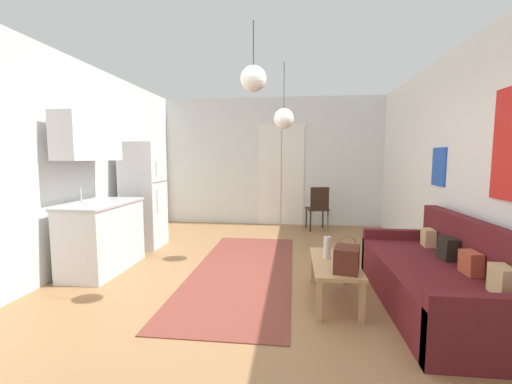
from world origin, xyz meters
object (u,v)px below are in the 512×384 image
at_px(bamboo_vase, 327,247).
at_px(pendant_lamp_near, 253,79).
at_px(refrigerator, 144,195).
at_px(couch, 441,281).
at_px(handbag, 347,259).
at_px(coffee_table, 335,266).
at_px(accent_chair, 318,206).
at_px(pendant_lamp_far, 284,119).

distance_m(bamboo_vase, pendant_lamp_near, 1.90).
distance_m(bamboo_vase, refrigerator, 3.36).
bearing_deg(bamboo_vase, pendant_lamp_near, -164.91).
height_order(couch, refrigerator, refrigerator).
xyz_separation_m(handbag, refrigerator, (-3.00, 2.11, 0.33)).
relative_size(handbag, pendant_lamp_near, 0.51).
bearing_deg(coffee_table, couch, -3.79).
height_order(couch, handbag, couch).
relative_size(bamboo_vase, pendant_lamp_near, 0.68).
bearing_deg(accent_chair, couch, 93.52).
distance_m(couch, coffee_table, 1.03).
distance_m(accent_chair, pendant_lamp_far, 2.64).
height_order(coffee_table, pendant_lamp_near, pendant_lamp_near).
xyz_separation_m(refrigerator, accent_chair, (3.00, 1.56, -0.37)).
height_order(bamboo_vase, accent_chair, accent_chair).
xyz_separation_m(coffee_table, bamboo_vase, (-0.07, 0.08, 0.18)).
bearing_deg(pendant_lamp_near, pendant_lamp_far, 80.07).
distance_m(handbag, pendant_lamp_far, 2.31).
bearing_deg(refrigerator, coffee_table, -31.70).
xyz_separation_m(coffee_table, pendant_lamp_far, (-0.59, 1.32, 1.68)).
xyz_separation_m(handbag, accent_chair, (-0.01, 3.67, -0.04)).
bearing_deg(pendant_lamp_far, coffee_table, -66.07).
bearing_deg(pendant_lamp_near, bamboo_vase, 15.09).
bearing_deg(coffee_table, pendant_lamp_near, -171.72).
xyz_separation_m(couch, refrigerator, (-3.96, 1.88, 0.59)).
relative_size(accent_chair, pendant_lamp_far, 0.99).
height_order(coffee_table, accent_chair, accent_chair).
bearing_deg(coffee_table, bamboo_vase, 130.89).
xyz_separation_m(refrigerator, pendant_lamp_near, (2.09, -1.93, 1.39)).
bearing_deg(refrigerator, couch, -25.38).
bearing_deg(pendant_lamp_far, pendant_lamp_near, -99.93).
xyz_separation_m(bamboo_vase, pendant_lamp_far, (-0.51, 1.24, 1.50)).
height_order(couch, pendant_lamp_far, pendant_lamp_far).
bearing_deg(bamboo_vase, accent_chair, 87.61).
bearing_deg(handbag, coffee_table, 103.30).
distance_m(couch, handbag, 1.02).
bearing_deg(handbag, pendant_lamp_far, 112.05).
bearing_deg(refrigerator, bamboo_vase, -31.12).
bearing_deg(accent_chair, bamboo_vase, 75.46).
bearing_deg(couch, pendant_lamp_near, -178.34).
bearing_deg(couch, pendant_lamp_far, 139.27).
distance_m(couch, pendant_lamp_near, 2.72).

